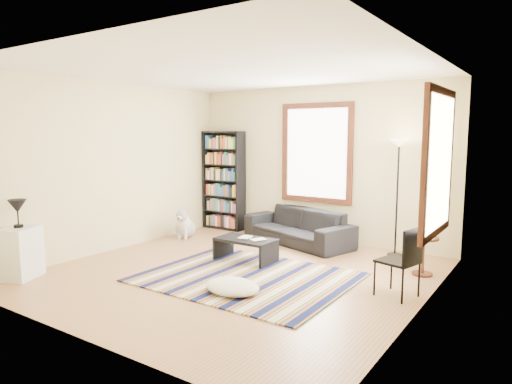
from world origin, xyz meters
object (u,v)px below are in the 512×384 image
Objects in this scene: coffee_table at (246,250)px; dog at (186,223)px; floor_cushion at (232,287)px; folding_chair at (397,261)px; white_cabinet at (20,253)px; side_table at (423,256)px; sofa at (298,226)px; floor_lamp at (397,199)px; bookshelf at (224,180)px.

coffee_table is 2.00m from dog.
coffee_table reaches higher than floor_cushion.
floor_cushion is at bearing -58.58° from dog.
white_cabinet is at bearing -138.66° from folding_chair.
side_table is (1.75, 2.08, 0.18)m from floor_cushion.
sofa reaches higher than coffee_table.
sofa is 2.12m from dog.
white_cabinet is at bearing -134.47° from floor_lamp.
folding_chair is (2.29, -1.71, 0.12)m from sofa.
floor_lamp is (1.13, 2.85, 0.84)m from floor_cushion.
dog is at bearing 159.76° from coffee_table.
sofa is 2.44m from side_table.
sofa is at bearing 102.24° from floor_cushion.
floor_cushion is 1.33× the size of side_table.
sofa is 2.34× the size of coffee_table.
folding_chair reaches higher than floor_cushion.
sofa is 2.94× the size of floor_cushion.
sofa is at bearing 163.95° from side_table.
folding_chair reaches higher than side_table.
floor_lamp is at bearing -2.70° from bookshelf.
folding_chair is at bearing -33.27° from dog.
coffee_table is 2.57m from side_table.
bookshelf is at bearing 170.22° from folding_chair.
floor_lamp is 1.19m from side_table.
floor_cushion is at bearing -50.69° from bookshelf.
folding_chair is (2.38, -0.21, 0.25)m from coffee_table.
white_cabinet is at bearing -131.20° from coffee_table.
bookshelf reaches higher than folding_chair.
white_cabinet is at bearing -114.95° from dog.
bookshelf is 1.08× the size of floor_lamp.
dog is at bearing -166.25° from floor_lamp.
dog is at bearing 142.69° from floor_cushion.
bookshelf is 4.38m from side_table.
folding_chair is at bearing 31.63° from floor_cushion.
floor_lamp is at bearing 22.10° from white_cabinet.
side_table is at bearing 18.59° from coffee_table.
floor_lamp is 5.57m from white_cabinet.
dog is (-4.25, 0.90, -0.16)m from folding_chair.
dog is at bearing 62.88° from white_cabinet.
floor_lamp is 2.66× the size of white_cabinet.
bookshelf reaches higher than sofa.
bookshelf reaches higher than floor_lamp.
white_cabinet is (-4.45, -2.15, -0.08)m from folding_chair.
coffee_table is at bearing -161.41° from side_table.
side_table is (0.62, -0.77, -0.66)m from floor_lamp.
white_cabinet is at bearing -144.75° from side_table.
side_table is (2.43, 0.82, 0.09)m from coffee_table.
coffee_table is at bearing -138.72° from floor_lamp.
floor_lamp reaches higher than sofa.
side_table is (4.22, -0.94, -0.73)m from bookshelf.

